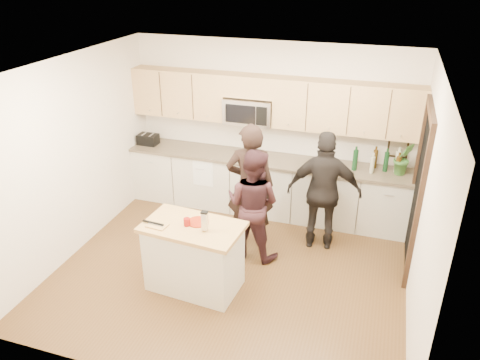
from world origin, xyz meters
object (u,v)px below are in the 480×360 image
(island, at_px, (194,256))
(woman_right, at_px, (324,192))
(woman_center, at_px, (253,204))
(toaster, at_px, (148,139))
(woman_left, at_px, (250,186))

(island, distance_m, woman_right, 2.02)
(island, relative_size, woman_center, 0.79)
(toaster, bearing_deg, island, -51.38)
(toaster, bearing_deg, woman_right, -13.31)
(toaster, distance_m, woman_center, 2.54)
(island, height_order, woman_left, woman_left)
(island, distance_m, woman_left, 1.33)
(toaster, height_order, woman_center, woman_center)
(woman_center, bearing_deg, island, 72.14)
(toaster, xyz_separation_m, woman_left, (2.09, -0.96, -0.11))
(toaster, relative_size, woman_center, 0.21)
(woman_left, xyz_separation_m, woman_center, (0.12, -0.27, -0.13))
(island, height_order, woman_right, woman_right)
(woman_center, bearing_deg, woman_right, -140.30)
(island, relative_size, toaster, 3.81)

